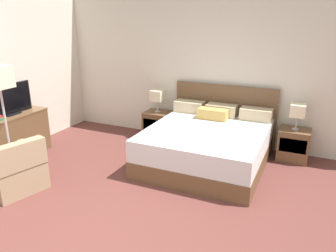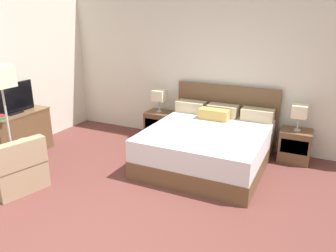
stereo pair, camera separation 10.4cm
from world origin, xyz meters
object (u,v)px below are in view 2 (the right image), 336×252
Objects in this scene: nightstand_left at (159,125)px; table_lamp_right at (300,112)px; dresser at (19,133)px; floor_lamp at (1,84)px; bed at (208,144)px; table_lamp_left at (159,96)px; nightstand_right at (295,146)px; tv at (12,99)px; armchair_by_window at (16,170)px.

nightstand_left is 2.61m from table_lamp_right.
dresser is 1.18m from floor_lamp.
nightstand_left is 0.50× the size of dresser.
nightstand_left is at bearing 150.26° from bed.
nightstand_right is at bearing -0.03° from table_lamp_left.
floor_lamp is at bearing -149.41° from table_lamp_right.
table_lamp_right is (2.54, 0.00, 0.59)m from nightstand_left.
tv is at bearing -156.89° from nightstand_right.
armchair_by_window is 1.26m from floor_lamp.
bed is 2.43× the size of tv.
nightstand_left is 1.24× the size of table_lamp_left.
nightstand_right is 2.61m from table_lamp_left.
bed is 3.26m from floor_lamp.
table_lamp_right is at bearing 22.69° from dresser.
table_lamp_left is at bearing 150.21° from bed.
tv is at bearing -134.09° from table_lamp_left.
bed is 2.91m from armchair_by_window.
tv reaches higher than table_lamp_right.
nightstand_left is (-1.27, 0.73, -0.07)m from bed.
table_lamp_left is (-1.27, 0.73, 0.52)m from bed.
bed reaches higher than nightstand_right.
floor_lamp is (-1.38, -2.32, 1.11)m from nightstand_left.
dresser reaches higher than nightstand_left.
table_lamp_right is at bearing 0.00° from table_lamp_left.
dresser is (-1.80, -1.81, 0.12)m from nightstand_left.
table_lamp_right is (1.27, 0.73, 0.52)m from bed.
table_lamp_right is 0.26× the size of floor_lamp.
dresser is at bearing -157.31° from table_lamp_right.
nightstand_right is (2.54, 0.00, 0.00)m from nightstand_left.
table_lamp_left is 2.75m from floor_lamp.
table_lamp_right is 4.39m from armchair_by_window.
armchair_by_window is (-0.88, -2.69, 0.02)m from nightstand_left.
table_lamp_left reaches higher than nightstand_right.
dresser is 1.29× the size of tv.
table_lamp_right is at bearing 38.18° from armchair_by_window.
nightstand_right is 0.63× the size of armchair_by_window.
nightstand_left is at bearing 45.25° from dresser.
table_lamp_right is (2.54, 0.00, 0.00)m from table_lamp_left.
tv is (-1.79, -1.85, 0.74)m from nightstand_left.
bed is at bearing -150.23° from table_lamp_right.
armchair_by_window is (-2.15, -1.96, -0.05)m from bed.
floor_lamp is (0.42, -0.46, 0.37)m from tv.
dresser is 1.28× the size of armchair_by_window.
floor_lamp is at bearing -120.73° from table_lamp_left.
tv is 0.51× the size of floor_lamp.
table_lamp_left is 0.40× the size of dresser.
floor_lamp is (-2.65, -1.59, 1.04)m from bed.
table_lamp_left is 2.89m from armchair_by_window.
nightstand_left is 0.63× the size of armchair_by_window.
table_lamp_left is 0.26× the size of floor_lamp.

